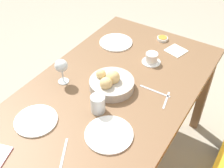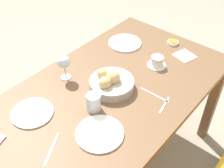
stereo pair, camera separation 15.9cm
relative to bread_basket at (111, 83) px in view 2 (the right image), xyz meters
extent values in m
plane|color=#A89E89|center=(0.02, 0.00, -0.80)|extent=(10.00, 10.00, 0.00)
cube|color=brown|center=(0.02, 0.00, -0.06)|extent=(1.55, 0.88, 0.03)
cube|color=brown|center=(-0.70, -0.39, -0.44)|extent=(0.06, 0.06, 0.73)
cube|color=brown|center=(-0.70, 0.39, -0.44)|extent=(0.06, 0.06, 0.73)
cylinder|color=#B2ADA3|center=(0.00, 0.00, -0.01)|extent=(0.26, 0.26, 0.05)
sphere|color=#DBB775|center=(0.05, 0.00, 0.04)|extent=(0.07, 0.07, 0.07)
sphere|color=#DBB775|center=(-0.01, 0.01, 0.04)|extent=(0.08, 0.08, 0.08)
sphere|color=#DBB775|center=(0.00, -0.07, 0.03)|extent=(0.06, 0.06, 0.06)
cylinder|color=white|center=(-0.42, -0.23, -0.03)|extent=(0.23, 0.23, 0.01)
cylinder|color=white|center=(0.42, -0.19, -0.03)|extent=(0.22, 0.22, 0.01)
cylinder|color=white|center=(0.29, 0.17, -0.03)|extent=(0.24, 0.24, 0.01)
cylinder|color=silver|center=(0.19, 0.04, 0.01)|extent=(0.08, 0.08, 0.10)
cylinder|color=silver|center=(0.10, -0.27, -0.04)|extent=(0.06, 0.06, 0.00)
cylinder|color=silver|center=(0.10, -0.27, 0.00)|extent=(0.01, 0.01, 0.07)
sphere|color=silver|center=(0.10, -0.27, 0.08)|extent=(0.08, 0.08, 0.08)
cylinder|color=white|center=(-0.35, 0.08, -0.04)|extent=(0.12, 0.12, 0.01)
cylinder|color=white|center=(-0.35, 0.08, 0.00)|extent=(0.08, 0.08, 0.06)
cylinder|color=white|center=(-0.63, 0.03, -0.03)|extent=(0.08, 0.08, 0.02)
cylinder|color=#C67F28|center=(-0.63, 0.03, -0.02)|extent=(0.06, 0.06, 0.00)
cube|color=#B7B7BC|center=(-0.11, 0.22, -0.04)|extent=(0.01, 0.19, 0.00)
cube|color=#B7B7BC|center=(0.50, 0.06, -0.04)|extent=(0.17, 0.10, 0.00)
cube|color=#B7B7BC|center=(-0.08, 0.31, -0.04)|extent=(0.14, 0.04, 0.00)
cube|color=silver|center=(-0.55, 0.17, -0.04)|extent=(0.15, 0.15, 0.00)
camera|label=1|loc=(1.01, 0.65, 1.04)|focal=45.00mm
camera|label=2|loc=(0.91, 0.78, 1.04)|focal=45.00mm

